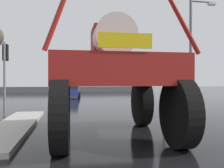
{
  "coord_description": "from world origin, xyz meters",
  "views": [
    {
      "loc": [
        -1.51,
        -1.47,
        1.76
      ],
      "look_at": [
        0.32,
        8.65,
        1.66
      ],
      "focal_mm": 38.76,
      "sensor_mm": 36.0,
      "label": 1
    }
  ],
  "objects": [
    {
      "name": "median_island",
      "position": [
        -3.53,
        8.18,
        0.07
      ],
      "size": [
        1.4,
        7.75,
        0.15
      ],
      "primitive_type": "cube",
      "color": "#B2AFA8",
      "rests_on": "ground"
    },
    {
      "name": "streetlight_near_right",
      "position": [
        6.53,
        13.21,
        4.03
      ],
      "size": [
        1.85,
        0.24,
        7.18
      ],
      "color": "slate",
      "rests_on": "ground"
    },
    {
      "name": "traffic_signal_near_left",
      "position": [
        -4.68,
        11.6,
        2.75
      ],
      "size": [
        0.24,
        0.54,
        3.76
      ],
      "color": "slate",
      "rests_on": "ground"
    },
    {
      "name": "oversize_sprayer",
      "position": [
        -0.15,
        6.2,
        1.91
      ],
      "size": [
        4.0,
        5.38,
        4.02
      ],
      "rotation": [
        0.0,
        0.0,
        1.56
      ],
      "color": "black",
      "rests_on": "ground"
    },
    {
      "name": "sedan_ahead",
      "position": [
        -1.2,
        25.59,
        0.71
      ],
      "size": [
        2.16,
        4.23,
        1.52
      ],
      "rotation": [
        0.0,
        0.0,
        1.48
      ],
      "color": "navy",
      "rests_on": "ground"
    },
    {
      "name": "traffic_signal_near_right",
      "position": [
        3.82,
        11.6,
        2.42
      ],
      "size": [
        0.24,
        0.54,
        3.33
      ],
      "color": "slate",
      "rests_on": "ground"
    },
    {
      "name": "ground_plane",
      "position": [
        0.0,
        18.0,
        0.0
      ],
      "size": [
        120.0,
        120.0,
        0.0
      ],
      "primitive_type": "plane",
      "color": "black"
    },
    {
      "name": "roadside_barrier",
      "position": [
        0.0,
        39.55,
        0.45
      ],
      "size": [
        25.61,
        0.24,
        0.9
      ],
      "primitive_type": "cube",
      "color": "#59595B",
      "rests_on": "ground"
    }
  ]
}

